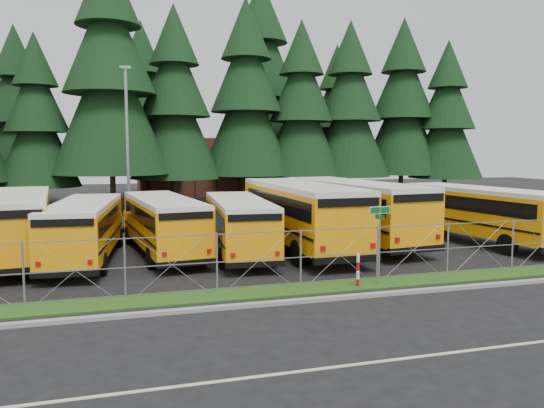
{
  "coord_description": "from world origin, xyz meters",
  "views": [
    {
      "loc": [
        -7.14,
        -18.42,
        4.77
      ],
      "look_at": [
        -0.6,
        4.0,
        2.39
      ],
      "focal_mm": 35.0,
      "sensor_mm": 36.0,
      "label": 1
    }
  ],
  "objects_px": {
    "bus_3": "(162,226)",
    "bus_6": "(349,212)",
    "bus_east": "(475,215)",
    "bus_4": "(238,226)",
    "bus_1": "(18,227)",
    "bus_5": "(298,216)",
    "street_sign": "(380,228)",
    "striped_bollard": "(358,271)",
    "light_standard": "(127,139)",
    "bus_2": "(86,231)"
  },
  "relations": [
    {
      "from": "bus_3",
      "to": "bus_5",
      "type": "distance_m",
      "value": 6.4
    },
    {
      "from": "light_standard",
      "to": "bus_6",
      "type": "bearing_deg",
      "value": -45.61
    },
    {
      "from": "bus_3",
      "to": "bus_east",
      "type": "relative_size",
      "value": 0.92
    },
    {
      "from": "bus_4",
      "to": "bus_5",
      "type": "height_order",
      "value": "bus_5"
    },
    {
      "from": "striped_bollard",
      "to": "bus_4",
      "type": "bearing_deg",
      "value": 111.29
    },
    {
      "from": "bus_4",
      "to": "bus_east",
      "type": "relative_size",
      "value": 0.9
    },
    {
      "from": "bus_2",
      "to": "bus_3",
      "type": "bearing_deg",
      "value": 17.07
    },
    {
      "from": "bus_1",
      "to": "bus_east",
      "type": "height_order",
      "value": "bus_1"
    },
    {
      "from": "striped_bollard",
      "to": "light_standard",
      "type": "xyz_separation_m",
      "value": [
        -7.26,
        19.38,
        4.9
      ]
    },
    {
      "from": "bus_3",
      "to": "bus_4",
      "type": "distance_m",
      "value": 3.47
    },
    {
      "from": "bus_5",
      "to": "light_standard",
      "type": "xyz_separation_m",
      "value": [
        -7.6,
        11.98,
        3.9
      ]
    },
    {
      "from": "bus_2",
      "to": "bus_4",
      "type": "distance_m",
      "value": 6.62
    },
    {
      "from": "bus_3",
      "to": "bus_4",
      "type": "height_order",
      "value": "bus_3"
    },
    {
      "from": "bus_3",
      "to": "bus_6",
      "type": "bearing_deg",
      "value": -4.17
    },
    {
      "from": "bus_1",
      "to": "bus_east",
      "type": "distance_m",
      "value": 21.98
    },
    {
      "from": "bus_5",
      "to": "light_standard",
      "type": "height_order",
      "value": "light_standard"
    },
    {
      "from": "bus_2",
      "to": "bus_1",
      "type": "bearing_deg",
      "value": 164.07
    },
    {
      "from": "bus_6",
      "to": "light_standard",
      "type": "xyz_separation_m",
      "value": [
        -10.75,
        10.98,
        3.91
      ]
    },
    {
      "from": "striped_bollard",
      "to": "bus_east",
      "type": "bearing_deg",
      "value": 34.12
    },
    {
      "from": "bus_6",
      "to": "bus_east",
      "type": "distance_m",
      "value": 6.5
    },
    {
      "from": "bus_3",
      "to": "light_standard",
      "type": "xyz_separation_m",
      "value": [
        -1.23,
        11.42,
        4.18
      ]
    },
    {
      "from": "street_sign",
      "to": "striped_bollard",
      "type": "relative_size",
      "value": 2.34
    },
    {
      "from": "bus_6",
      "to": "bus_1",
      "type": "bearing_deg",
      "value": 173.63
    },
    {
      "from": "bus_1",
      "to": "striped_bollard",
      "type": "distance_m",
      "value": 14.84
    },
    {
      "from": "bus_east",
      "to": "striped_bollard",
      "type": "height_order",
      "value": "bus_east"
    },
    {
      "from": "bus_2",
      "to": "bus_3",
      "type": "relative_size",
      "value": 0.99
    },
    {
      "from": "bus_4",
      "to": "bus_5",
      "type": "distance_m",
      "value": 3.09
    },
    {
      "from": "street_sign",
      "to": "striped_bollard",
      "type": "xyz_separation_m",
      "value": [
        -0.85,
        -0.09,
        -1.43
      ]
    },
    {
      "from": "bus_east",
      "to": "light_standard",
      "type": "relative_size",
      "value": 1.08
    },
    {
      "from": "bus_1",
      "to": "bus_2",
      "type": "relative_size",
      "value": 1.12
    },
    {
      "from": "bus_3",
      "to": "light_standard",
      "type": "bearing_deg",
      "value": 89.33
    },
    {
      "from": "bus_3",
      "to": "bus_east",
      "type": "height_order",
      "value": "bus_east"
    },
    {
      "from": "street_sign",
      "to": "light_standard",
      "type": "relative_size",
      "value": 0.28
    },
    {
      "from": "bus_east",
      "to": "bus_5",
      "type": "bearing_deg",
      "value": 167.59
    },
    {
      "from": "bus_east",
      "to": "street_sign",
      "type": "height_order",
      "value": "bus_east"
    },
    {
      "from": "light_standard",
      "to": "bus_1",
      "type": "bearing_deg",
      "value": -114.17
    },
    {
      "from": "bus_east",
      "to": "striped_bollard",
      "type": "xyz_separation_m",
      "value": [
        -9.73,
        -6.59,
        -0.83
      ]
    },
    {
      "from": "bus_4",
      "to": "bus_east",
      "type": "height_order",
      "value": "bus_east"
    },
    {
      "from": "bus_2",
      "to": "light_standard",
      "type": "relative_size",
      "value": 0.98
    },
    {
      "from": "bus_5",
      "to": "bus_east",
      "type": "height_order",
      "value": "bus_5"
    },
    {
      "from": "street_sign",
      "to": "light_standard",
      "type": "distance_m",
      "value": 21.21
    },
    {
      "from": "bus_6",
      "to": "street_sign",
      "type": "distance_m",
      "value": 8.72
    },
    {
      "from": "bus_1",
      "to": "bus_3",
      "type": "relative_size",
      "value": 1.11
    },
    {
      "from": "bus_east",
      "to": "bus_6",
      "type": "bearing_deg",
      "value": 156.4
    },
    {
      "from": "bus_1",
      "to": "bus_2",
      "type": "xyz_separation_m",
      "value": [
        2.85,
        -1.14,
        -0.16
      ]
    },
    {
      "from": "bus_4",
      "to": "light_standard",
      "type": "distance_m",
      "value": 13.88
    },
    {
      "from": "bus_4",
      "to": "bus_1",
      "type": "bearing_deg",
      "value": 175.38
    },
    {
      "from": "bus_1",
      "to": "bus_6",
      "type": "height_order",
      "value": "bus_6"
    },
    {
      "from": "bus_6",
      "to": "striped_bollard",
      "type": "distance_m",
      "value": 9.15
    },
    {
      "from": "bus_1",
      "to": "bus_5",
      "type": "bearing_deg",
      "value": -10.56
    }
  ]
}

